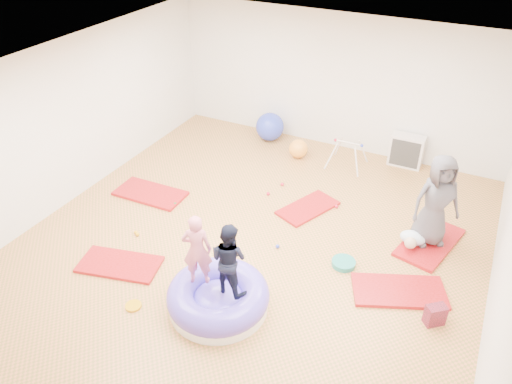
% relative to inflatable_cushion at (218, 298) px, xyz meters
% --- Properties ---
extents(room, '(7.01, 8.01, 2.81)m').
position_rel_inflatable_cushion_xyz_m(room, '(-0.22, 1.28, 1.23)').
color(room, '#CC7D48').
rests_on(room, ground).
extents(gym_mat_front_left, '(1.32, 0.88, 0.05)m').
position_rel_inflatable_cushion_xyz_m(gym_mat_front_left, '(-1.77, 0.06, -0.15)').
color(gym_mat_front_left, red).
rests_on(gym_mat_front_left, ground).
extents(gym_mat_mid_left, '(1.31, 0.68, 0.05)m').
position_rel_inflatable_cushion_xyz_m(gym_mat_mid_left, '(-2.54, 1.86, -0.14)').
color(gym_mat_mid_left, red).
rests_on(gym_mat_mid_left, ground).
extents(gym_mat_center_back, '(0.94, 1.23, 0.05)m').
position_rel_inflatable_cushion_xyz_m(gym_mat_center_back, '(0.23, 2.73, -0.15)').
color(gym_mat_center_back, red).
rests_on(gym_mat_center_back, ground).
extents(gym_mat_right, '(1.44, 1.10, 0.05)m').
position_rel_inflatable_cushion_xyz_m(gym_mat_right, '(2.15, 1.38, -0.14)').
color(gym_mat_right, red).
rests_on(gym_mat_right, ground).
extents(gym_mat_rear_right, '(0.96, 1.45, 0.06)m').
position_rel_inflatable_cushion_xyz_m(gym_mat_rear_right, '(2.33, 2.70, -0.14)').
color(gym_mat_rear_right, red).
rests_on(gym_mat_rear_right, ground).
extents(inflatable_cushion, '(1.40, 1.40, 0.44)m').
position_rel_inflatable_cushion_xyz_m(inflatable_cushion, '(0.00, 0.00, 0.00)').
color(inflatable_cushion, white).
rests_on(inflatable_cushion, ground).
extents(child_pink, '(0.46, 0.40, 1.07)m').
position_rel_inflatable_cushion_xyz_m(child_pink, '(-0.29, 0.01, 0.77)').
color(child_pink, '#DA6E85').
rests_on(child_pink, inflatable_cushion).
extents(child_navy, '(0.56, 0.46, 1.05)m').
position_rel_inflatable_cushion_xyz_m(child_navy, '(0.16, 0.05, 0.76)').
color(child_navy, black).
rests_on(child_navy, inflatable_cushion).
extents(adult_caregiver, '(0.89, 0.81, 1.52)m').
position_rel_inflatable_cushion_xyz_m(adult_caregiver, '(2.29, 2.70, 0.64)').
color(adult_caregiver, '#4B4951').
rests_on(adult_caregiver, gym_mat_rear_right).
extents(infant, '(0.40, 0.40, 0.23)m').
position_rel_inflatable_cushion_xyz_m(infant, '(2.08, 2.46, 0.00)').
color(infant, silver).
rests_on(infant, gym_mat_rear_right).
extents(ball_pit_balls, '(2.77, 2.69, 0.06)m').
position_rel_inflatable_cushion_xyz_m(ball_pit_balls, '(-0.74, 1.82, -0.14)').
color(ball_pit_balls, '#137C2B').
rests_on(ball_pit_balls, ground).
extents(exercise_ball_blue, '(0.61, 0.61, 0.61)m').
position_rel_inflatable_cushion_xyz_m(exercise_ball_blue, '(-1.53, 4.88, 0.14)').
color(exercise_ball_blue, blue).
rests_on(exercise_ball_blue, ground).
extents(exercise_ball_orange, '(0.39, 0.39, 0.39)m').
position_rel_inflatable_cushion_xyz_m(exercise_ball_orange, '(-0.65, 4.41, 0.03)').
color(exercise_ball_orange, '#FC9B31').
rests_on(exercise_ball_orange, ground).
extents(infant_play_gym, '(0.72, 0.68, 0.55)m').
position_rel_inflatable_cushion_xyz_m(infant_play_gym, '(0.36, 4.48, 0.20)').
color(infant_play_gym, silver).
rests_on(infant_play_gym, ground).
extents(cube_shelf, '(0.65, 0.32, 0.65)m').
position_rel_inflatable_cushion_xyz_m(cube_shelf, '(1.40, 5.07, 0.15)').
color(cube_shelf, silver).
rests_on(cube_shelf, ground).
extents(balance_disc, '(0.36, 0.36, 0.08)m').
position_rel_inflatable_cushion_xyz_m(balance_disc, '(1.26, 1.59, -0.13)').
color(balance_disc, '#20827A').
rests_on(balance_disc, ground).
extents(backpack, '(0.30, 0.29, 0.30)m').
position_rel_inflatable_cushion_xyz_m(backpack, '(2.69, 1.02, -0.02)').
color(backpack, '#A91736').
rests_on(backpack, ground).
extents(yellow_toy, '(0.22, 0.22, 0.03)m').
position_rel_inflatable_cushion_xyz_m(yellow_toy, '(-1.05, -0.53, -0.15)').
color(yellow_toy, '#D89C0E').
rests_on(yellow_toy, ground).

